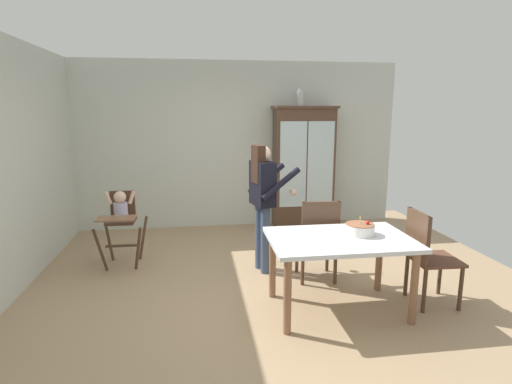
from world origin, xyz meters
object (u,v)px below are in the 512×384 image
at_px(high_chair_with_toddler, 121,215).
at_px(adult_person, 263,193).
at_px(dining_chair_far_side, 318,235).
at_px(dining_table, 340,247).
at_px(ceramic_vase, 300,98).
at_px(dining_chair_right_end, 426,251).
at_px(china_cabinet, 303,167).
at_px(birthday_cake, 360,229).

bearing_deg(high_chair_with_toddler, adult_person, -13.03).
height_order(adult_person, dining_chair_far_side, adult_person).
bearing_deg(dining_table, dining_chair_far_side, 90.08).
relative_size(dining_table, dining_chair_far_side, 1.41).
distance_m(ceramic_vase, dining_chair_right_end, 3.34).
bearing_deg(dining_chair_far_side, dining_table, 94.54).
xyz_separation_m(dining_table, dining_chair_right_end, (0.89, -0.00, -0.08)).
relative_size(china_cabinet, birthday_cake, 7.10).
relative_size(ceramic_vase, high_chair_with_toddler, 0.28).
height_order(high_chair_with_toddler, adult_person, adult_person).
distance_m(china_cabinet, dining_table, 2.95).
bearing_deg(dining_chair_far_side, china_cabinet, -96.14).
bearing_deg(ceramic_vase, dining_table, -96.69).
distance_m(china_cabinet, dining_chair_far_side, 2.31).
bearing_deg(adult_person, dining_table, -167.15).
xyz_separation_m(adult_person, dining_chair_right_end, (1.45, -1.10, -0.41)).
height_order(adult_person, birthday_cake, adult_person).
bearing_deg(adult_person, dining_chair_far_side, -141.37).
height_order(high_chair_with_toddler, dining_chair_far_side, dining_chair_far_side).
distance_m(high_chair_with_toddler, dining_table, 2.74).
bearing_deg(ceramic_vase, high_chair_with_toddler, -152.25).
height_order(ceramic_vase, high_chair_with_toddler, ceramic_vase).
height_order(ceramic_vase, dining_table, ceramic_vase).
xyz_separation_m(high_chair_with_toddler, dining_chair_right_end, (3.16, -1.53, -0.10)).
bearing_deg(dining_chair_right_end, china_cabinet, 11.99).
distance_m(ceramic_vase, high_chair_with_toddler, 3.29).
height_order(dining_table, birthday_cake, birthday_cake).
relative_size(high_chair_with_toddler, dining_chair_right_end, 0.99).
bearing_deg(high_chair_with_toddler, ceramic_vase, 29.02).
distance_m(high_chair_with_toddler, dining_chair_right_end, 3.52).
bearing_deg(china_cabinet, ceramic_vase, 177.23).
distance_m(dining_table, dining_chair_far_side, 0.68).
distance_m(high_chair_with_toddler, birthday_cake, 2.90).
distance_m(adult_person, birthday_cake, 1.31).
bearing_deg(dining_chair_far_side, high_chair_with_toddler, -16.26).
bearing_deg(dining_table, birthday_cake, 15.10).
distance_m(china_cabinet, high_chair_with_toddler, 3.04).
bearing_deg(high_chair_with_toddler, dining_chair_right_end, -24.58).
bearing_deg(dining_table, ceramic_vase, 83.31).
bearing_deg(high_chair_with_toddler, dining_table, -32.67).
relative_size(china_cabinet, dining_chair_far_side, 2.07).
height_order(adult_person, dining_table, adult_person).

